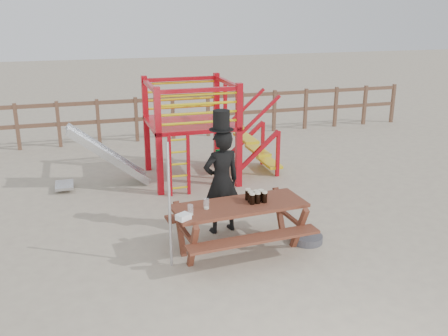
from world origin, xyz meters
The scene contains 10 objects.
ground centered at (0.00, 0.00, 0.00)m, with size 60.00×60.00×0.00m, color tan.
back_fence centered at (0.00, 7.00, 0.74)m, with size 15.09×0.09×1.20m.
playground_fort centered at (0.12, 3.58, 1.07)m, with size 4.71×1.84×2.10m.
picnic_table centered at (0.11, 0.11, 0.47)m, with size 2.03×1.47×0.75m.
man_with_hat centered at (0.06, 0.86, 0.90)m, with size 0.68×0.51×2.00m.
metal_pole centered at (-0.95, -0.03, 0.90)m, with size 0.04×0.04×1.81m, color #B2B2B7.
parasol_base centered at (1.22, 0.08, 0.06)m, with size 0.49×0.49×0.21m.
paper_bag centered at (-0.79, -0.19, 0.79)m, with size 0.18×0.14×0.08m, color white.
stout_pints centered at (0.37, 0.12, 0.84)m, with size 0.28×0.27×0.17m.
empty_glasses centered at (-0.53, 0.01, 0.82)m, with size 0.35×0.24×0.15m.
Camera 1 is at (-2.07, -6.28, 3.50)m, focal length 40.00 mm.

